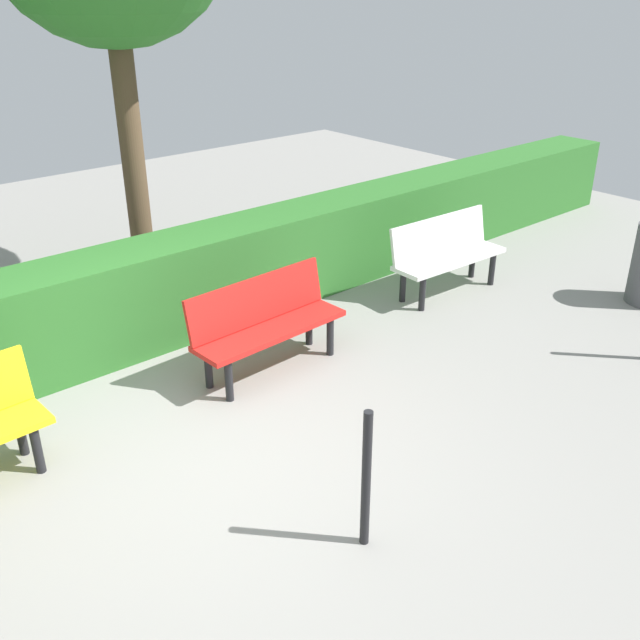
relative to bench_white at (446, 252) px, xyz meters
name	(u,v)px	position (x,y,z in m)	size (l,w,h in m)	color
ground_plane	(208,458)	(3.81, 0.93, -0.48)	(18.07, 18.07, 0.00)	gray
bench_white	(446,252)	(0.00, 0.00, 0.00)	(1.48, 0.52, 0.86)	white
bench_red	(266,321)	(2.63, 0.11, 0.00)	(1.52, 0.53, 0.86)	red
hedge_row	(198,280)	(2.60, -1.08, 0.01)	(14.07, 0.69, 0.99)	#2D6B28
railing_post_mid	(366,480)	(3.52, 2.35, 0.02)	(0.06, 0.06, 1.00)	black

